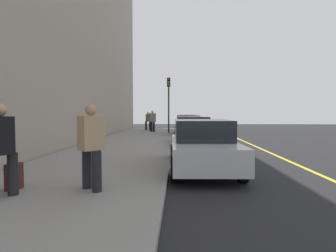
% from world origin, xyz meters
% --- Properties ---
extents(ground_plane, '(56.00, 56.00, 0.00)m').
position_xyz_m(ground_plane, '(0.00, 0.00, 0.00)').
color(ground_plane, black).
extents(sidewalk, '(28.00, 4.60, 0.15)m').
position_xyz_m(sidewalk, '(0.00, -3.30, 0.07)').
color(sidewalk, gray).
rests_on(sidewalk, ground).
extents(lane_stripe_centre, '(28.00, 0.14, 0.01)m').
position_xyz_m(lane_stripe_centre, '(0.00, 3.20, 0.00)').
color(lane_stripe_centre, gold).
rests_on(lane_stripe_centre, ground).
extents(snow_bank_curb, '(6.39, 0.56, 0.22)m').
position_xyz_m(snow_bank_curb, '(3.60, -0.70, 0.11)').
color(snow_bank_curb, white).
rests_on(snow_bank_curb, ground).
extents(parked_car_white, '(4.77, 2.00, 1.51)m').
position_xyz_m(parked_car_white, '(-12.33, -0.01, 0.76)').
color(parked_car_white, black).
rests_on(parked_car_white, ground).
extents(parked_car_black, '(4.69, 1.98, 1.51)m').
position_xyz_m(parked_car_black, '(-6.46, -0.06, 0.76)').
color(parked_car_black, black).
rests_on(parked_car_black, ground).
extents(parked_car_red, '(4.24, 1.97, 1.51)m').
position_xyz_m(parked_car_red, '(-0.20, 0.01, 0.76)').
color(parked_car_red, black).
rests_on(parked_car_red, ground).
extents(parked_car_silver, '(4.38, 1.99, 1.51)m').
position_xyz_m(parked_car_silver, '(5.99, -0.02, 0.76)').
color(parked_car_silver, black).
rests_on(parked_car_silver, ground).
extents(pedestrian_black_coat, '(0.51, 0.55, 1.74)m').
position_xyz_m(pedestrian_black_coat, '(9.31, -4.02, 1.08)').
color(pedestrian_black_coat, black).
rests_on(pedestrian_black_coat, sidewalk).
extents(pedestrian_tan_coat, '(0.55, 0.54, 1.75)m').
position_xyz_m(pedestrian_tan_coat, '(8.74, -2.51, 1.08)').
color(pedestrian_tan_coat, black).
rests_on(pedestrian_tan_coat, sidewalk).
extents(pedestrian_grey_coat, '(0.52, 0.55, 1.74)m').
position_xyz_m(pedestrian_grey_coat, '(-8.71, -2.88, 1.08)').
color(pedestrian_grey_coat, black).
rests_on(pedestrian_grey_coat, sidewalk).
extents(pedestrian_olive_coat, '(0.50, 0.54, 1.65)m').
position_xyz_m(pedestrian_olive_coat, '(-10.86, -3.49, 1.03)').
color(pedestrian_olive_coat, black).
rests_on(pedestrian_olive_coat, sidewalk).
extents(traffic_light_pole, '(0.35, 0.26, 4.31)m').
position_xyz_m(traffic_light_pole, '(-7.98, -1.53, 3.07)').
color(traffic_light_pole, '#2D2D19').
rests_on(traffic_light_pole, sidewalk).
extents(rolling_suitcase, '(0.34, 0.22, 0.90)m').
position_xyz_m(rolling_suitcase, '(8.77, -4.12, 0.42)').
color(rolling_suitcase, '#471E19').
rests_on(rolling_suitcase, sidewalk).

